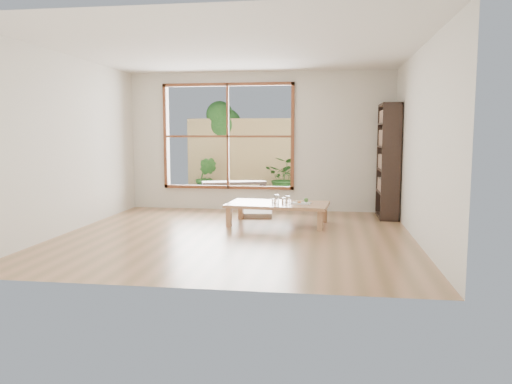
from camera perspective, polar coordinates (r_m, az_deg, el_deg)
ground at (r=7.20m, az=-2.30°, el=-4.96°), size 5.00×5.00×0.00m
low_table at (r=8.01m, az=2.52°, el=-1.56°), size 1.66×1.02×0.35m
floor_cushion at (r=8.86m, az=-0.07°, el=-2.47°), size 0.65×0.65×0.08m
bookshelf at (r=8.90m, az=14.89°, el=3.43°), size 0.31×0.88×1.96m
glass_tall at (r=7.91m, az=2.37°, el=-0.83°), size 0.08×0.08×0.15m
glass_mid at (r=8.05m, az=3.64°, el=-0.84°), size 0.08×0.08×0.11m
glass_short at (r=8.03m, az=3.17°, el=-0.94°), size 0.07×0.07×0.08m
glass_small at (r=7.99m, az=2.02°, el=-1.02°), size 0.06×0.06×0.07m
food_tray at (r=7.95m, az=5.31°, el=-1.18°), size 0.31×0.24×0.09m
deck at (r=10.76m, az=-1.97°, el=-1.07°), size 2.80×2.00×0.05m
garden_bench at (r=10.59m, az=-2.54°, el=0.91°), size 1.38×0.82×0.42m
bamboo_fence at (r=11.66m, az=-1.12°, el=3.98°), size 2.80×0.06×1.80m
shrub_right at (r=11.15m, az=3.34°, el=1.67°), size 1.01×0.95×0.91m
shrub_left at (r=11.47m, az=-5.73°, el=1.74°), size 0.52×0.44×0.89m
garden_tree at (r=12.07m, az=-4.09°, el=7.50°), size 1.04×0.85×2.22m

